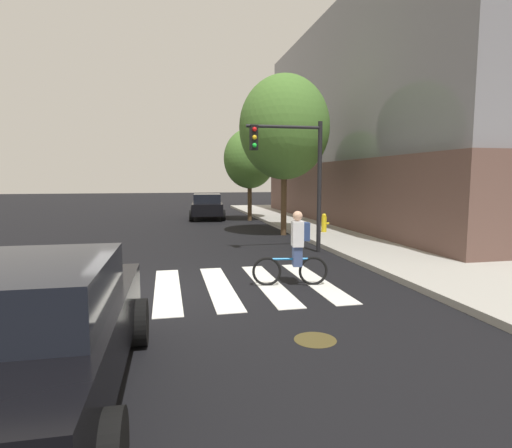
{
  "coord_description": "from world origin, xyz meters",
  "views": [
    {
      "loc": [
        0.29,
        -8.99,
        2.42
      ],
      "look_at": [
        2.27,
        0.1,
        1.38
      ],
      "focal_mm": 29.06,
      "sensor_mm": 36.0,
      "label": 1
    }
  ],
  "objects_px": {
    "traffic_light_near": "(295,164)",
    "fire_hydrant": "(324,223)",
    "sedan_near": "(30,333)",
    "street_tree_mid": "(250,159)",
    "street_tree_near": "(284,128)",
    "cyclist": "(296,249)",
    "manhole_cover": "(315,340)",
    "sedan_mid": "(207,206)"
  },
  "relations": [
    {
      "from": "sedan_near",
      "to": "traffic_light_near",
      "type": "distance_m",
      "value": 9.97
    },
    {
      "from": "sedan_near",
      "to": "sedan_mid",
      "type": "xyz_separation_m",
      "value": [
        3.78,
        20.03,
        -0.06
      ]
    },
    {
      "from": "street_tree_near",
      "to": "cyclist",
      "type": "bearing_deg",
      "value": -104.19
    },
    {
      "from": "sedan_near",
      "to": "manhole_cover",
      "type": "bearing_deg",
      "value": 17.5
    },
    {
      "from": "fire_hydrant",
      "to": "street_tree_near",
      "type": "xyz_separation_m",
      "value": [
        -1.64,
        0.46,
        3.96
      ]
    },
    {
      "from": "street_tree_mid",
      "to": "cyclist",
      "type": "bearing_deg",
      "value": -97.29
    },
    {
      "from": "sedan_mid",
      "to": "traffic_light_near",
      "type": "relative_size",
      "value": 1.05
    },
    {
      "from": "fire_hydrant",
      "to": "street_tree_mid",
      "type": "relative_size",
      "value": 0.15
    },
    {
      "from": "sedan_mid",
      "to": "cyclist",
      "type": "distance_m",
      "value": 15.82
    },
    {
      "from": "sedan_mid",
      "to": "street_tree_mid",
      "type": "bearing_deg",
      "value": -34.1
    },
    {
      "from": "sedan_mid",
      "to": "traffic_light_near",
      "type": "bearing_deg",
      "value": -82.16
    },
    {
      "from": "manhole_cover",
      "to": "sedan_near",
      "type": "distance_m",
      "value": 3.81
    },
    {
      "from": "fire_hydrant",
      "to": "street_tree_near",
      "type": "relative_size",
      "value": 0.12
    },
    {
      "from": "cyclist",
      "to": "manhole_cover",
      "type": "bearing_deg",
      "value": -102.3
    },
    {
      "from": "traffic_light_near",
      "to": "fire_hydrant",
      "type": "distance_m",
      "value": 5.03
    },
    {
      "from": "sedan_near",
      "to": "sedan_mid",
      "type": "bearing_deg",
      "value": 79.31
    },
    {
      "from": "sedan_mid",
      "to": "fire_hydrant",
      "type": "relative_size",
      "value": 5.67
    },
    {
      "from": "fire_hydrant",
      "to": "street_tree_mid",
      "type": "distance_m",
      "value": 7.54
    },
    {
      "from": "manhole_cover",
      "to": "street_tree_mid",
      "type": "bearing_deg",
      "value": 81.81
    },
    {
      "from": "traffic_light_near",
      "to": "fire_hydrant",
      "type": "bearing_deg",
      "value": 56.09
    },
    {
      "from": "manhole_cover",
      "to": "sedan_near",
      "type": "relative_size",
      "value": 0.14
    },
    {
      "from": "sedan_near",
      "to": "fire_hydrant",
      "type": "bearing_deg",
      "value": 56.19
    },
    {
      "from": "sedan_mid",
      "to": "fire_hydrant",
      "type": "xyz_separation_m",
      "value": [
        4.13,
        -8.22,
        -0.23
      ]
    },
    {
      "from": "manhole_cover",
      "to": "sedan_mid",
      "type": "bearing_deg",
      "value": 89.3
    },
    {
      "from": "sedan_near",
      "to": "cyclist",
      "type": "bearing_deg",
      "value": 44.91
    },
    {
      "from": "manhole_cover",
      "to": "sedan_mid",
      "type": "relative_size",
      "value": 0.14
    },
    {
      "from": "cyclist",
      "to": "street_tree_mid",
      "type": "bearing_deg",
      "value": 82.71
    },
    {
      "from": "cyclist",
      "to": "traffic_light_near",
      "type": "height_order",
      "value": "traffic_light_near"
    },
    {
      "from": "sedan_near",
      "to": "street_tree_mid",
      "type": "distance_m",
      "value": 19.64
    },
    {
      "from": "traffic_light_near",
      "to": "street_tree_mid",
      "type": "relative_size",
      "value": 0.81
    },
    {
      "from": "sedan_near",
      "to": "cyclist",
      "type": "height_order",
      "value": "cyclist"
    },
    {
      "from": "manhole_cover",
      "to": "sedan_near",
      "type": "xyz_separation_m",
      "value": [
        -3.55,
        -1.12,
        0.82
      ]
    },
    {
      "from": "street_tree_mid",
      "to": "street_tree_near",
      "type": "bearing_deg",
      "value": -88.04
    },
    {
      "from": "manhole_cover",
      "to": "street_tree_near",
      "type": "xyz_separation_m",
      "value": [
        2.71,
        11.15,
        4.48
      ]
    },
    {
      "from": "sedan_mid",
      "to": "street_tree_near",
      "type": "relative_size",
      "value": 0.67
    },
    {
      "from": "cyclist",
      "to": "traffic_light_near",
      "type": "relative_size",
      "value": 0.4
    },
    {
      "from": "traffic_light_near",
      "to": "sedan_near",
      "type": "bearing_deg",
      "value": -123.76
    },
    {
      "from": "sedan_mid",
      "to": "street_tree_near",
      "type": "distance_m",
      "value": 8.95
    },
    {
      "from": "cyclist",
      "to": "street_tree_near",
      "type": "relative_size",
      "value": 0.26
    },
    {
      "from": "manhole_cover",
      "to": "street_tree_mid",
      "type": "relative_size",
      "value": 0.12
    },
    {
      "from": "fire_hydrant",
      "to": "street_tree_near",
      "type": "height_order",
      "value": "street_tree_near"
    },
    {
      "from": "cyclist",
      "to": "street_tree_mid",
      "type": "relative_size",
      "value": 0.33
    }
  ]
}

